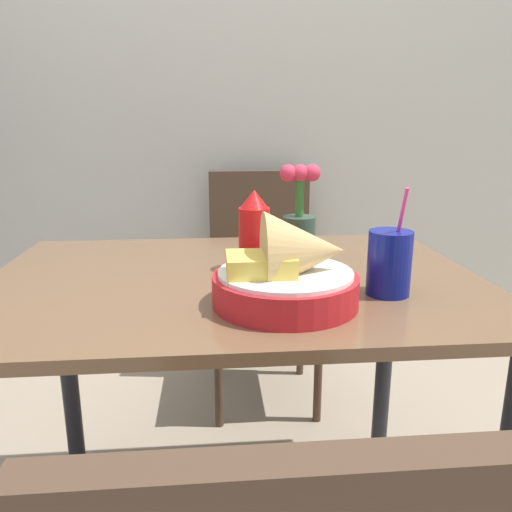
{
  "coord_description": "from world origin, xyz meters",
  "views": [
    {
      "loc": [
        -0.05,
        -1.07,
        1.07
      ],
      "look_at": [
        0.04,
        -0.06,
        0.8
      ],
      "focal_mm": 35.0,
      "sensor_mm": 36.0,
      "label": 1
    }
  ],
  "objects": [
    {
      "name": "drink_cup",
      "position": [
        0.3,
        -0.15,
        0.8
      ],
      "size": [
        0.09,
        0.09,
        0.22
      ],
      "color": "navy",
      "rests_on": "dining_table"
    },
    {
      "name": "chair_far_window",
      "position": [
        0.14,
        0.82,
        0.53
      ],
      "size": [
        0.4,
        0.4,
        0.89
      ],
      "color": "#473323",
      "rests_on": "ground_plane"
    },
    {
      "name": "flower_vase",
      "position": [
        0.17,
        0.13,
        0.83
      ],
      "size": [
        0.1,
        0.08,
        0.24
      ],
      "color": "#2D4738",
      "rests_on": "dining_table"
    },
    {
      "name": "food_basket",
      "position": [
        0.1,
        -0.19,
        0.8
      ],
      "size": [
        0.27,
        0.27,
        0.18
      ],
      "color": "red",
      "rests_on": "dining_table"
    },
    {
      "name": "ketchup_bottle",
      "position": [
        0.05,
        0.05,
        0.83
      ],
      "size": [
        0.07,
        0.07,
        0.19
      ],
      "color": "red",
      "rests_on": "dining_table"
    },
    {
      "name": "wall_window",
      "position": [
        0.0,
        1.03,
        1.3
      ],
      "size": [
        7.0,
        0.06,
        2.6
      ],
      "color": "#B7B2A3",
      "rests_on": "ground_plane"
    },
    {
      "name": "dining_table",
      "position": [
        0.0,
        0.0,
        0.63
      ],
      "size": [
        1.09,
        0.78,
        0.74
      ],
      "color": "brown",
      "rests_on": "ground_plane"
    }
  ]
}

